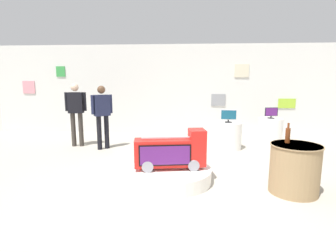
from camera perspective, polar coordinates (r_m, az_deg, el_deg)
The scene contains 12 objects.
ground_plane at distance 4.52m, azimuth 0.94°, elevation -13.02°, with size 30.00×30.00×0.00m, color #A8A091.
back_wall_display at distance 8.77m, azimuth 2.51°, elevation 7.84°, with size 12.48×0.13×2.92m.
main_display_pedestal at distance 4.70m, azimuth 0.39°, elevation -10.52°, with size 1.45×1.45×0.24m, color white.
novelty_firetruck_tv at distance 4.57m, azimuth 0.71°, elevation -5.75°, with size 1.26×0.56×0.68m.
display_pedestal_left_rear at distance 8.12m, azimuth 21.26°, elevation -0.87°, with size 0.68×0.68×0.69m, color white.
tv_on_left_rear at distance 8.05m, azimuth 21.49°, elevation 2.68°, with size 0.37×0.19×0.31m.
display_pedestal_center_rear at distance 7.01m, azimuth 12.81°, elevation -2.03°, with size 0.71×0.71×0.69m, color white.
tv_on_center_rear at distance 6.93m, azimuth 12.98°, elevation 2.19°, with size 0.41×0.19×0.33m.
side_table_round at distance 4.61m, azimuth 25.73°, elevation -8.27°, with size 0.77×0.77×0.78m.
bottle_on_side_table at distance 4.57m, azimuth 24.53°, elevation -1.75°, with size 0.07×0.07×0.32m.
shopper_browsing_near_truck at distance 7.43m, azimuth -19.31°, elevation 3.34°, with size 0.56×0.25×1.68m.
shopper_browsing_rear at distance 6.92m, azimuth -14.08°, elevation 2.89°, with size 0.46×0.39×1.63m.
Camera 1 is at (0.21, -4.16, 1.75)m, focal length 28.12 mm.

